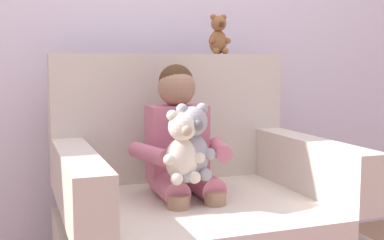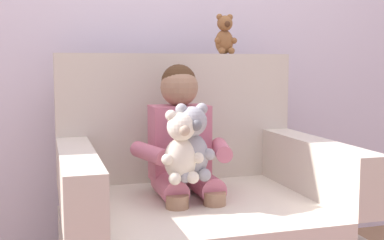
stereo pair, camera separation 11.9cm
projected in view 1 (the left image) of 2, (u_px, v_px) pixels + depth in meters
The scene contains 6 objects.
back_wall at pixel (153, 20), 2.74m from camera, with size 6.00×0.10×2.60m, color silver.
armchair at pixel (196, 225), 2.21m from camera, with size 1.18×0.98×1.11m.
seated_child at pixel (182, 148), 2.19m from camera, with size 0.45×0.39×0.82m.
plush_cream at pixel (182, 148), 1.98m from camera, with size 0.17×0.14×0.29m.
plush_grey at pixel (192, 144), 2.02m from camera, with size 0.19×0.15×0.31m.
plush_brown_on_backrest at pixel (218, 36), 2.54m from camera, with size 0.12×0.10×0.20m.
Camera 1 is at (-0.75, -1.96, 1.06)m, focal length 46.41 mm.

